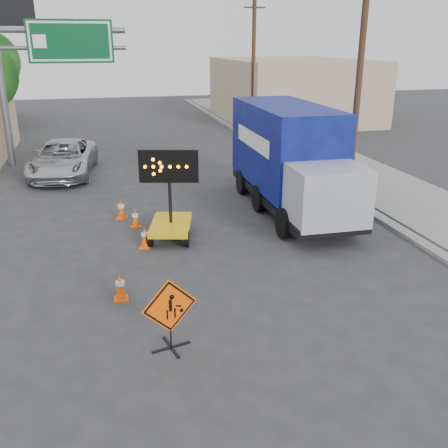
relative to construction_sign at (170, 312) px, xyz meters
name	(u,v)px	position (x,y,z in m)	size (l,w,h in m)	color
ground	(226,345)	(1.10, -0.17, -0.83)	(100.00, 100.00, 0.00)	#2D2D30
curb_right	(289,162)	(8.30, 14.83, -0.77)	(0.40, 60.00, 0.12)	gray
sidewalk_right	(330,160)	(10.60, 14.83, -0.75)	(4.00, 60.00, 0.15)	gray
building_right_far	(290,89)	(14.10, 29.83, 1.47)	(10.00, 14.00, 4.60)	#C9AD91
highway_gantry	(43,60)	(-3.33, 17.78, 4.24)	(6.18, 0.38, 6.90)	slate
utility_pole_near	(359,74)	(9.10, 9.83, 3.86)	(1.80, 0.26, 9.00)	#40291B
utility_pole_far	(253,61)	(9.10, 23.83, 3.86)	(1.80, 0.26, 9.00)	#40291B
construction_sign	(170,312)	(0.00, 0.00, 0.00)	(1.15, 0.82, 1.56)	black
arrow_board	(171,219)	(0.91, 6.03, -0.18)	(1.77, 2.24, 2.86)	#E7B10C
pickup_truck	(63,159)	(-2.76, 15.17, -0.03)	(2.63, 5.70, 1.58)	silver
box_truck	(290,164)	(5.55, 7.87, 0.88)	(2.65, 7.96, 3.76)	black
cone_a	(120,287)	(-0.88, 2.34, -0.49)	(0.35, 0.35, 0.68)	#FD5405
cone_b	(145,237)	(0.02, 5.46, -0.49)	(0.43, 0.43, 0.67)	#FD5405
cone_c	(135,218)	(-0.11, 7.34, -0.50)	(0.40, 0.40, 0.66)	#FD5405
cone_d	(121,209)	(-0.52, 8.34, -0.47)	(0.46, 0.46, 0.71)	#FD5405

